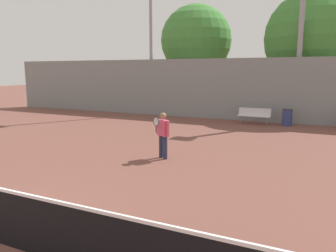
{
  "coord_description": "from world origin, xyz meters",
  "views": [
    {
      "loc": [
        5.43,
        -3.39,
        2.86
      ],
      "look_at": [
        0.39,
        7.22,
        0.87
      ],
      "focal_mm": 35.0,
      "sensor_mm": 36.0,
      "label": 1
    }
  ],
  "objects_px": {
    "tree_green_tall": "(315,39)",
    "light_pole_far_right": "(151,9)",
    "trash_bin": "(287,117)",
    "tree_green_broad": "(196,41)",
    "tennis_player": "(163,133)",
    "light_pole_near_left": "(301,26)",
    "bench_courtside_near": "(254,114)"
  },
  "relations": [
    {
      "from": "tennis_player",
      "to": "tree_green_broad",
      "type": "relative_size",
      "value": 0.2
    },
    {
      "from": "tennis_player",
      "to": "light_pole_near_left",
      "type": "xyz_separation_m",
      "value": [
        3.34,
        9.83,
        4.33
      ]
    },
    {
      "from": "trash_bin",
      "to": "tennis_player",
      "type": "bearing_deg",
      "value": -109.39
    },
    {
      "from": "bench_courtside_near",
      "to": "tennis_player",
      "type": "bearing_deg",
      "value": -99.03
    },
    {
      "from": "bench_courtside_near",
      "to": "tree_green_broad",
      "type": "xyz_separation_m",
      "value": [
        -5.42,
        5.34,
        4.51
      ]
    },
    {
      "from": "bench_courtside_near",
      "to": "tree_green_tall",
      "type": "bearing_deg",
      "value": 60.73
    },
    {
      "from": "light_pole_far_right",
      "to": "light_pole_near_left",
      "type": "bearing_deg",
      "value": 0.17
    },
    {
      "from": "bench_courtside_near",
      "to": "light_pole_far_right",
      "type": "distance_m",
      "value": 9.46
    },
    {
      "from": "tennis_player",
      "to": "tree_green_tall",
      "type": "xyz_separation_m",
      "value": [
        3.92,
        13.06,
        3.91
      ]
    },
    {
      "from": "tennis_player",
      "to": "bench_courtside_near",
      "type": "xyz_separation_m",
      "value": [
        1.34,
        8.46,
        -0.33
      ]
    },
    {
      "from": "trash_bin",
      "to": "tree_green_broad",
      "type": "distance_m",
      "value": 9.93
    },
    {
      "from": "trash_bin",
      "to": "tree_green_broad",
      "type": "relative_size",
      "value": 0.12
    },
    {
      "from": "light_pole_near_left",
      "to": "tree_green_broad",
      "type": "height_order",
      "value": "light_pole_near_left"
    },
    {
      "from": "light_pole_near_left",
      "to": "tree_green_tall",
      "type": "distance_m",
      "value": 3.31
    },
    {
      "from": "light_pole_far_right",
      "to": "trash_bin",
      "type": "distance_m",
      "value": 10.8
    },
    {
      "from": "tennis_player",
      "to": "bench_courtside_near",
      "type": "distance_m",
      "value": 8.57
    },
    {
      "from": "tree_green_tall",
      "to": "bench_courtside_near",
      "type": "bearing_deg",
      "value": -119.27
    },
    {
      "from": "light_pole_near_left",
      "to": "light_pole_far_right",
      "type": "height_order",
      "value": "light_pole_far_right"
    },
    {
      "from": "light_pole_near_left",
      "to": "light_pole_far_right",
      "type": "relative_size",
      "value": 0.83
    },
    {
      "from": "trash_bin",
      "to": "tree_green_tall",
      "type": "relative_size",
      "value": 0.11
    },
    {
      "from": "light_pole_far_right",
      "to": "tree_green_tall",
      "type": "height_order",
      "value": "light_pole_far_right"
    },
    {
      "from": "tennis_player",
      "to": "light_pole_near_left",
      "type": "distance_m",
      "value": 11.24
    },
    {
      "from": "light_pole_far_right",
      "to": "tree_green_broad",
      "type": "height_order",
      "value": "light_pole_far_right"
    },
    {
      "from": "tree_green_tall",
      "to": "tree_green_broad",
      "type": "bearing_deg",
      "value": 174.76
    },
    {
      "from": "tennis_player",
      "to": "tree_green_broad",
      "type": "height_order",
      "value": "tree_green_broad"
    },
    {
      "from": "tennis_player",
      "to": "tree_green_tall",
      "type": "bearing_deg",
      "value": 100.08
    },
    {
      "from": "tree_green_tall",
      "to": "tennis_player",
      "type": "bearing_deg",
      "value": -106.72
    },
    {
      "from": "bench_courtside_near",
      "to": "tree_green_tall",
      "type": "relative_size",
      "value": 0.22
    },
    {
      "from": "light_pole_near_left",
      "to": "tennis_player",
      "type": "bearing_deg",
      "value": -108.75
    },
    {
      "from": "tree_green_tall",
      "to": "light_pole_far_right",
      "type": "bearing_deg",
      "value": -161.25
    },
    {
      "from": "tennis_player",
      "to": "tree_green_broad",
      "type": "bearing_deg",
      "value": 133.28
    },
    {
      "from": "tennis_player",
      "to": "light_pole_far_right",
      "type": "distance_m",
      "value": 12.76
    }
  ]
}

